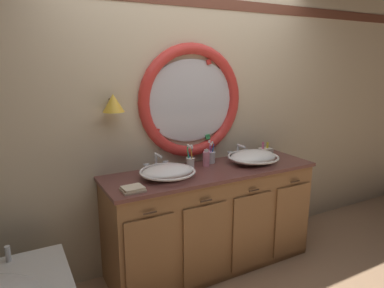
% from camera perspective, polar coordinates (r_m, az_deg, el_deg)
% --- Properties ---
extents(ground_plane, '(14.00, 14.00, 0.00)m').
position_cam_1_polar(ground_plane, '(3.18, 4.61, -21.66)').
color(ground_plane, tan).
extents(back_wall_assembly, '(6.40, 0.26, 2.60)m').
position_cam_1_polar(back_wall_assembly, '(3.15, -0.78, 4.15)').
color(back_wall_assembly, beige).
rests_on(back_wall_assembly, ground_plane).
extents(vanity_counter, '(1.89, 0.61, 0.92)m').
position_cam_1_polar(vanity_counter, '(3.17, 3.14, -12.10)').
color(vanity_counter, olive).
rests_on(vanity_counter, ground_plane).
extents(sink_basin_left, '(0.45, 0.45, 0.10)m').
position_cam_1_polar(sink_basin_left, '(2.77, -4.07, -4.58)').
color(sink_basin_left, white).
rests_on(sink_basin_left, vanity_counter).
extents(sink_basin_right, '(0.47, 0.47, 0.12)m').
position_cam_1_polar(sink_basin_right, '(3.20, 10.07, -2.13)').
color(sink_basin_right, white).
rests_on(sink_basin_right, vanity_counter).
extents(faucet_set_left, '(0.23, 0.14, 0.15)m').
position_cam_1_polar(faucet_set_left, '(2.97, -5.91, -3.18)').
color(faucet_set_left, silver).
rests_on(faucet_set_left, vanity_counter).
extents(faucet_set_right, '(0.24, 0.13, 0.14)m').
position_cam_1_polar(faucet_set_right, '(3.38, 7.65, -1.31)').
color(faucet_set_right, silver).
rests_on(faucet_set_right, vanity_counter).
extents(toothbrush_holder_left, '(0.08, 0.08, 0.21)m').
position_cam_1_polar(toothbrush_holder_left, '(3.02, -0.27, -2.89)').
color(toothbrush_holder_left, white).
rests_on(toothbrush_holder_left, vanity_counter).
extents(toothbrush_holder_right, '(0.09, 0.09, 0.21)m').
position_cam_1_polar(toothbrush_holder_right, '(3.18, 3.11, -2.08)').
color(toothbrush_holder_right, silver).
rests_on(toothbrush_holder_right, vanity_counter).
extents(soap_dispenser, '(0.06, 0.07, 0.16)m').
position_cam_1_polar(soap_dispenser, '(3.07, 2.36, -2.41)').
color(soap_dispenser, pink).
rests_on(soap_dispenser, vanity_counter).
extents(folded_hand_towel, '(0.16, 0.14, 0.03)m').
position_cam_1_polar(folded_hand_towel, '(2.53, -9.73, -7.34)').
color(folded_hand_towel, beige).
rests_on(folded_hand_towel, vanity_counter).
extents(toiletry_basket, '(0.13, 0.11, 0.12)m').
position_cam_1_polar(toiletry_basket, '(3.58, 11.96, -1.04)').
color(toiletry_basket, beige).
rests_on(toiletry_basket, vanity_counter).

